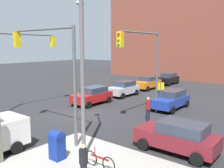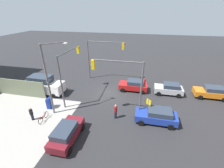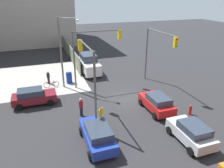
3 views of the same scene
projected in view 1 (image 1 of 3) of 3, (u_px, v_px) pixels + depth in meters
name	position (u px, v px, depth m)	size (l,w,h in m)	color
ground_plane	(79.00, 114.00, 19.98)	(120.00, 120.00, 0.00)	#28282B
building_brick_west	(200.00, 24.00, 44.53)	(16.00, 28.00, 18.63)	brown
traffic_signal_nw_corner	(144.00, 57.00, 18.40)	(5.36, 0.36, 6.50)	#59595B
traffic_signal_se_corner	(20.00, 55.00, 20.39)	(6.09, 0.36, 6.50)	#59595B
traffic_signal_ne_corner	(48.00, 60.00, 14.38)	(0.36, 5.73, 6.50)	#59595B
street_lamp_corner	(82.00, 61.00, 12.03)	(2.02, 2.03, 8.00)	slate
warning_sign_two_way	(160.00, 91.00, 21.20)	(0.48, 0.48, 2.40)	#4C4C4C
mailbox_blue	(57.00, 144.00, 11.99)	(0.56, 0.64, 1.43)	navy
fire_hydrant	(85.00, 93.00, 26.36)	(0.26, 0.26, 0.94)	red
coupe_orange	(148.00, 82.00, 31.69)	(4.20, 2.02, 1.62)	orange
hatchback_silver	(123.00, 88.00, 27.32)	(3.83, 2.02, 1.62)	#B7BABF
hatchback_blue	(171.00, 99.00, 21.72)	(4.30, 2.02, 1.62)	#1E389E
coupe_maroon	(178.00, 136.00, 12.82)	(2.02, 4.17, 1.62)	maroon
coupe_red	(92.00, 95.00, 23.47)	(4.07, 2.02, 1.62)	#B21919
hatchback_black	(168.00, 78.00, 35.59)	(3.93, 2.02, 1.62)	black
pedestrian_crossing	(84.00, 162.00, 10.04)	(0.36, 0.36, 1.57)	black
pedestrian_waiting	(148.00, 109.00, 18.17)	(0.36, 0.36, 1.76)	maroon
bicycle_leaning_on_fence	(100.00, 161.00, 11.16)	(0.05, 1.75, 0.97)	black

